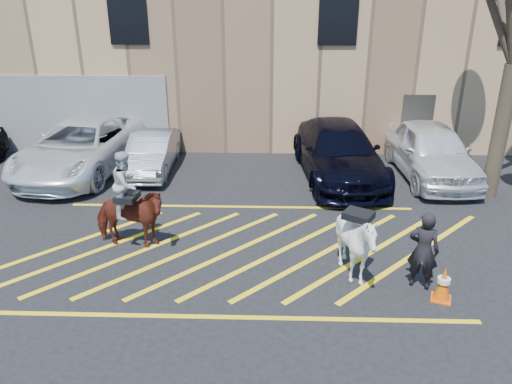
{
  "coord_description": "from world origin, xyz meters",
  "views": [
    {
      "loc": [
        0.82,
        -10.49,
        5.8
      ],
      "look_at": [
        0.49,
        0.2,
        1.3
      ],
      "focal_mm": 35.0,
      "sensor_mm": 36.0,
      "label": 1
    }
  ],
  "objects_px": {
    "car_blue_suv": "(338,151)",
    "saddled_white": "(356,243)",
    "traffic_cone": "(443,284)",
    "car_white_suv": "(431,151)",
    "car_white_pickup": "(82,147)",
    "handler": "(423,250)",
    "mounted_bay": "(128,210)",
    "car_silver_sedan": "(152,152)"
  },
  "relations": [
    {
      "from": "car_blue_suv",
      "to": "saddled_white",
      "type": "distance_m",
      "value": 6.11
    },
    {
      "from": "car_blue_suv",
      "to": "traffic_cone",
      "type": "bearing_deg",
      "value": -85.42
    },
    {
      "from": "saddled_white",
      "to": "traffic_cone",
      "type": "xyz_separation_m",
      "value": [
        1.63,
        -0.72,
        -0.47
      ]
    },
    {
      "from": "saddled_white",
      "to": "car_white_suv",
      "type": "bearing_deg",
      "value": 61.73
    },
    {
      "from": "car_white_pickup",
      "to": "traffic_cone",
      "type": "height_order",
      "value": "car_white_pickup"
    },
    {
      "from": "car_white_suv",
      "to": "handler",
      "type": "distance_m",
      "value": 6.76
    },
    {
      "from": "mounted_bay",
      "to": "car_white_pickup",
      "type": "bearing_deg",
      "value": 119.8
    },
    {
      "from": "mounted_bay",
      "to": "saddled_white",
      "type": "bearing_deg",
      "value": -13.6
    },
    {
      "from": "car_white_suv",
      "to": "saddled_white",
      "type": "height_order",
      "value": "car_white_suv"
    },
    {
      "from": "mounted_bay",
      "to": "traffic_cone",
      "type": "height_order",
      "value": "mounted_bay"
    },
    {
      "from": "car_white_suv",
      "to": "handler",
      "type": "relative_size",
      "value": 2.99
    },
    {
      "from": "car_white_pickup",
      "to": "traffic_cone",
      "type": "relative_size",
      "value": 8.22
    },
    {
      "from": "handler",
      "to": "car_white_suv",
      "type": "bearing_deg",
      "value": -83.99
    },
    {
      "from": "car_blue_suv",
      "to": "mounted_bay",
      "type": "relative_size",
      "value": 2.42
    },
    {
      "from": "car_white_pickup",
      "to": "mounted_bay",
      "type": "distance_m",
      "value": 5.89
    },
    {
      "from": "car_white_suv",
      "to": "handler",
      "type": "xyz_separation_m",
      "value": [
        -2.02,
        -6.45,
        -0.02
      ]
    },
    {
      "from": "car_white_suv",
      "to": "car_silver_sedan",
      "type": "bearing_deg",
      "value": 176.23
    },
    {
      "from": "car_white_suv",
      "to": "handler",
      "type": "height_order",
      "value": "car_white_suv"
    },
    {
      "from": "car_white_suv",
      "to": "traffic_cone",
      "type": "relative_size",
      "value": 6.87
    },
    {
      "from": "traffic_cone",
      "to": "car_white_suv",
      "type": "bearing_deg",
      "value": 76.17
    },
    {
      "from": "car_white_suv",
      "to": "car_white_pickup",
      "type": "bearing_deg",
      "value": 176.89
    },
    {
      "from": "car_silver_sedan",
      "to": "car_white_suv",
      "type": "xyz_separation_m",
      "value": [
        9.03,
        -0.22,
        0.22
      ]
    },
    {
      "from": "saddled_white",
      "to": "traffic_cone",
      "type": "height_order",
      "value": "saddled_white"
    },
    {
      "from": "car_white_suv",
      "to": "mounted_bay",
      "type": "distance_m",
      "value": 9.75
    },
    {
      "from": "car_white_suv",
      "to": "mounted_bay",
      "type": "relative_size",
      "value": 2.12
    },
    {
      "from": "car_blue_suv",
      "to": "traffic_cone",
      "type": "height_order",
      "value": "car_blue_suv"
    },
    {
      "from": "car_blue_suv",
      "to": "car_white_pickup",
      "type": "bearing_deg",
      "value": 172.57
    },
    {
      "from": "handler",
      "to": "car_white_pickup",
      "type": "bearing_deg",
      "value": -11.98
    },
    {
      "from": "car_white_suv",
      "to": "saddled_white",
      "type": "bearing_deg",
      "value": -120.66
    },
    {
      "from": "traffic_cone",
      "to": "car_silver_sedan",
      "type": "bearing_deg",
      "value": 135.78
    },
    {
      "from": "car_white_pickup",
      "to": "saddled_white",
      "type": "bearing_deg",
      "value": -31.37
    },
    {
      "from": "car_blue_suv",
      "to": "handler",
      "type": "relative_size",
      "value": 3.41
    },
    {
      "from": "car_white_pickup",
      "to": "car_blue_suv",
      "type": "relative_size",
      "value": 1.05
    },
    {
      "from": "car_silver_sedan",
      "to": "car_white_pickup",
      "type": "bearing_deg",
      "value": -178.93
    },
    {
      "from": "car_blue_suv",
      "to": "car_silver_sedan",
      "type": "bearing_deg",
      "value": 171.26
    },
    {
      "from": "car_white_pickup",
      "to": "saddled_white",
      "type": "xyz_separation_m",
      "value": [
        7.98,
        -6.34,
        0.0
      ]
    },
    {
      "from": "car_white_pickup",
      "to": "mounted_bay",
      "type": "height_order",
      "value": "mounted_bay"
    },
    {
      "from": "car_silver_sedan",
      "to": "saddled_white",
      "type": "bearing_deg",
      "value": -49.15
    },
    {
      "from": "car_white_pickup",
      "to": "mounted_bay",
      "type": "bearing_deg",
      "value": -53.13
    },
    {
      "from": "car_silver_sedan",
      "to": "mounted_bay",
      "type": "bearing_deg",
      "value": -83.64
    },
    {
      "from": "car_silver_sedan",
      "to": "car_blue_suv",
      "type": "relative_size",
      "value": 0.67
    },
    {
      "from": "car_silver_sedan",
      "to": "handler",
      "type": "distance_m",
      "value": 9.68
    }
  ]
}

